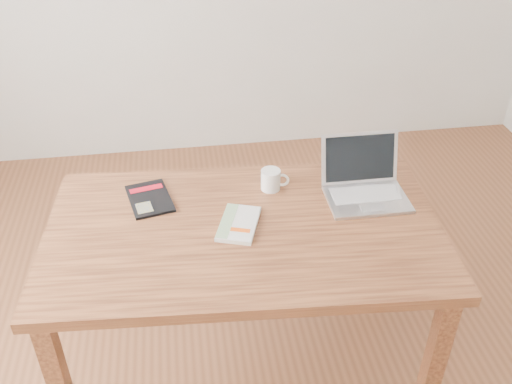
{
  "coord_description": "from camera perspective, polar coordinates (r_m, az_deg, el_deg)",
  "views": [
    {
      "loc": [
        -0.32,
        -1.39,
        1.95
      ],
      "look_at": [
        -0.09,
        0.19,
        0.85
      ],
      "focal_mm": 40.0,
      "sensor_mm": 36.0,
      "label": 1
    }
  ],
  "objects": [
    {
      "name": "laptop",
      "position": [
        2.12,
        10.78,
        0.82
      ],
      "size": [
        0.29,
        0.26,
        0.2
      ],
      "rotation": [
        0.0,
        0.0,
        -0.0
      ],
      "color": "silver",
      "rests_on": "desk"
    },
    {
      "name": "desk",
      "position": [
        2.0,
        -1.17,
        -5.57
      ],
      "size": [
        1.4,
        0.86,
        0.75
      ],
      "rotation": [
        0.0,
        0.0,
        -0.07
      ],
      "color": "brown",
      "rests_on": "ground"
    },
    {
      "name": "white_guidebook",
      "position": [
        1.94,
        -1.75,
        -3.2
      ],
      "size": [
        0.18,
        0.23,
        0.02
      ],
      "rotation": [
        0.0,
        0.0,
        -0.32
      ],
      "color": "beige",
      "rests_on": "desk"
    },
    {
      "name": "room",
      "position": [
        1.53,
        1.68,
        11.75
      ],
      "size": [
        4.04,
        4.04,
        2.7
      ],
      "color": "brown",
      "rests_on": "ground"
    },
    {
      "name": "black_guidebook",
      "position": [
        2.1,
        -10.59,
        -0.65
      ],
      "size": [
        0.19,
        0.24,
        0.01
      ],
      "rotation": [
        0.0,
        0.0,
        0.22
      ],
      "color": "black",
      "rests_on": "desk"
    },
    {
      "name": "coffee_mug",
      "position": [
        2.11,
        1.55,
        1.27
      ],
      "size": [
        0.11,
        0.07,
        0.08
      ],
      "rotation": [
        0.0,
        0.0,
        -0.21
      ],
      "color": "white",
      "rests_on": "desk"
    }
  ]
}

